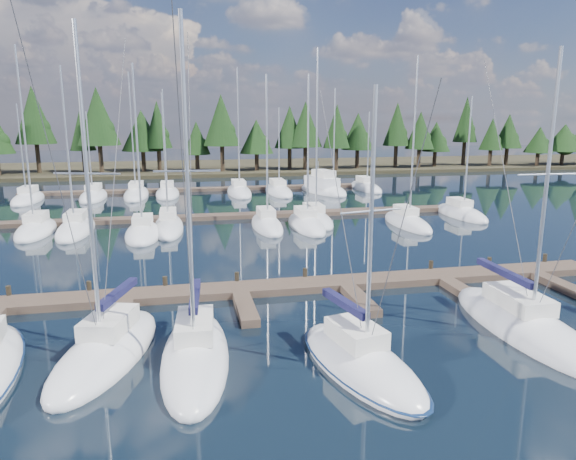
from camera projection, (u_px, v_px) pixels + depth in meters
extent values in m
plane|color=black|center=(222.00, 243.00, 39.91)|extent=(260.00, 260.00, 0.00)
cube|color=#312C1B|center=(197.00, 168.00, 97.25)|extent=(220.00, 30.00, 0.60)
cube|color=#4F3E31|center=(239.00, 290.00, 28.39)|extent=(44.00, 2.00, 0.40)
cube|color=#4F3E31|center=(120.00, 318.00, 24.33)|extent=(0.90, 4.00, 0.40)
cube|color=#4F3E31|center=(246.00, 309.00, 25.52)|extent=(0.90, 4.00, 0.40)
cube|color=#4F3E31|center=(360.00, 300.00, 26.71)|extent=(0.90, 4.00, 0.40)
cube|color=#4F3E31|center=(465.00, 293.00, 27.90)|extent=(0.90, 4.00, 0.40)
cube|color=#4F3E31|center=(561.00, 286.00, 29.08)|extent=(0.90, 4.00, 0.40)
cylinder|color=black|center=(9.00, 294.00, 26.92)|extent=(0.26, 0.26, 0.90)
cylinder|color=black|center=(89.00, 289.00, 27.71)|extent=(0.26, 0.26, 0.90)
cylinder|color=black|center=(165.00, 284.00, 28.50)|extent=(0.26, 0.26, 0.90)
cylinder|color=black|center=(237.00, 280.00, 29.29)|extent=(0.26, 0.26, 0.90)
cylinder|color=black|center=(305.00, 276.00, 30.09)|extent=(0.26, 0.26, 0.90)
cylinder|color=black|center=(370.00, 272.00, 30.88)|extent=(0.26, 0.26, 0.90)
cylinder|color=black|center=(431.00, 268.00, 31.67)|extent=(0.26, 0.26, 0.90)
cylinder|color=black|center=(489.00, 264.00, 32.46)|extent=(0.26, 0.26, 0.90)
cylinder|color=black|center=(545.00, 261.00, 33.25)|extent=(0.26, 0.26, 0.90)
cube|color=#4F3E31|center=(214.00, 217.00, 49.44)|extent=(50.00, 1.80, 0.40)
cube|color=#4F3E31|center=(204.00, 189.00, 68.57)|extent=(46.00, 1.80, 0.40)
ellipsoid|color=silver|center=(107.00, 354.00, 20.73)|extent=(5.12, 8.83, 1.90)
cube|color=silver|center=(109.00, 322.00, 20.88)|extent=(2.26, 3.01, 0.70)
cylinder|color=silver|center=(88.00, 189.00, 18.88)|extent=(0.20, 0.20, 11.83)
cylinder|color=silver|center=(118.00, 297.00, 21.70)|extent=(1.18, 3.56, 0.12)
cube|color=#141437|center=(118.00, 293.00, 21.67)|extent=(1.35, 3.47, 0.30)
cylinder|color=silver|center=(87.00, 173.00, 18.76)|extent=(2.44, 0.80, 0.07)
cylinder|color=#3F3F44|center=(63.00, 201.00, 17.16)|extent=(1.08, 3.48, 12.14)
cylinder|color=#3F3F44|center=(114.00, 186.00, 21.07)|extent=(1.32, 4.28, 12.14)
ellipsoid|color=silver|center=(196.00, 358.00, 20.37)|extent=(3.23, 8.99, 1.90)
cube|color=silver|center=(195.00, 326.00, 20.54)|extent=(1.64, 2.92, 0.70)
cylinder|color=silver|center=(188.00, 188.00, 18.47)|extent=(0.17, 0.17, 12.07)
cylinder|color=silver|center=(195.00, 299.00, 21.41)|extent=(0.38, 3.89, 0.12)
cube|color=#141437|center=(195.00, 296.00, 21.37)|extent=(0.60, 3.73, 0.30)
cylinder|color=silver|center=(187.00, 171.00, 18.34)|extent=(2.37, 0.23, 0.07)
cylinder|color=#3F3F44|center=(185.00, 200.00, 16.67)|extent=(0.29, 3.82, 12.38)
cylinder|color=#3F3F44|center=(191.00, 184.00, 20.77)|extent=(0.35, 4.70, 12.38)
ellipsoid|color=silver|center=(360.00, 366.00, 19.77)|extent=(4.33, 8.03, 1.90)
cube|color=silver|center=(356.00, 333.00, 19.85)|extent=(2.01, 2.71, 0.70)
cylinder|color=silver|center=(371.00, 224.00, 18.22)|extent=(0.19, 0.19, 9.59)
cylinder|color=silver|center=(345.00, 307.00, 20.51)|extent=(0.83, 3.30, 0.12)
cube|color=#141437|center=(345.00, 303.00, 20.48)|extent=(1.02, 3.20, 0.30)
cylinder|color=silver|center=(371.00, 211.00, 18.12)|extent=(2.46, 0.60, 0.07)
cylinder|color=#3F3F44|center=(398.00, 238.00, 16.79)|extent=(0.73, 3.23, 9.90)
cylinder|color=#3F3F44|center=(342.00, 218.00, 20.06)|extent=(0.89, 3.98, 9.90)
ellipsoid|color=#0D2043|center=(360.00, 364.00, 19.75)|extent=(4.51, 8.35, 0.18)
ellipsoid|color=silver|center=(523.00, 328.00, 23.32)|extent=(3.20, 10.38, 1.90)
cube|color=silver|center=(519.00, 299.00, 23.56)|extent=(1.73, 3.33, 0.70)
cylinder|color=silver|center=(546.00, 188.00, 21.44)|extent=(0.16, 0.16, 11.28)
cylinder|color=silver|center=(504.00, 276.00, 24.59)|extent=(0.18, 4.55, 0.12)
cube|color=#141437|center=(504.00, 273.00, 24.56)|extent=(0.41, 4.35, 0.30)
cylinder|color=silver|center=(548.00, 174.00, 21.32)|extent=(2.76, 0.11, 0.07)
cylinder|color=#3F3F44|center=(507.00, 183.00, 24.10)|extent=(0.11, 5.50, 11.59)
ellipsoid|color=silver|center=(36.00, 231.00, 43.24)|extent=(2.77, 8.10, 1.90)
cube|color=silver|center=(36.00, 217.00, 43.37)|extent=(1.52, 2.59, 0.70)
cylinder|color=silver|center=(25.00, 137.00, 41.17)|extent=(0.16, 0.16, 14.09)
ellipsoid|color=silver|center=(76.00, 230.00, 43.72)|extent=(2.76, 9.44, 1.90)
cube|color=silver|center=(76.00, 215.00, 43.92)|extent=(1.52, 3.02, 0.70)
cylinder|color=silver|center=(67.00, 146.00, 41.75)|extent=(0.16, 0.16, 12.59)
ellipsoid|color=silver|center=(143.00, 235.00, 41.99)|extent=(2.82, 7.62, 1.90)
cube|color=silver|center=(143.00, 220.00, 42.10)|extent=(1.55, 2.44, 0.70)
cylinder|color=silver|center=(137.00, 147.00, 40.10)|extent=(0.16, 0.16, 12.60)
ellipsoid|color=silver|center=(169.00, 228.00, 44.58)|extent=(2.52, 9.47, 1.90)
cube|color=silver|center=(168.00, 213.00, 44.78)|extent=(1.38, 3.03, 0.70)
cylinder|color=silver|center=(165.00, 157.00, 42.81)|extent=(0.16, 0.16, 10.60)
ellipsoid|color=silver|center=(267.00, 226.00, 45.41)|extent=(2.46, 8.61, 1.90)
cube|color=silver|center=(266.00, 212.00, 45.57)|extent=(1.35, 2.76, 0.70)
cylinder|color=silver|center=(267.00, 148.00, 43.54)|extent=(0.16, 0.16, 12.04)
ellipsoid|color=silver|center=(306.00, 226.00, 45.53)|extent=(2.69, 8.83, 1.90)
cube|color=silver|center=(305.00, 212.00, 45.70)|extent=(1.48, 2.83, 0.70)
cylinder|color=silver|center=(308.00, 148.00, 43.64)|extent=(0.16, 0.16, 12.10)
ellipsoid|color=silver|center=(315.00, 221.00, 47.60)|extent=(2.81, 7.87, 1.90)
cube|color=silver|center=(314.00, 208.00, 47.72)|extent=(1.55, 2.52, 0.70)
cylinder|color=silver|center=(317.00, 133.00, 45.50)|extent=(0.16, 0.16, 14.45)
ellipsoid|color=silver|center=(407.00, 224.00, 46.34)|extent=(2.43, 8.62, 1.90)
cube|color=silver|center=(406.00, 210.00, 46.50)|extent=(1.34, 2.76, 0.70)
cylinder|color=silver|center=(414.00, 138.00, 44.30)|extent=(0.16, 0.16, 13.64)
ellipsoid|color=silver|center=(461.00, 215.00, 50.76)|extent=(2.60, 8.64, 1.90)
cube|color=silver|center=(460.00, 202.00, 50.91)|extent=(1.43, 2.77, 0.70)
cylinder|color=silver|center=(468.00, 153.00, 49.04)|extent=(0.16, 0.16, 10.52)
ellipsoid|color=silver|center=(28.00, 200.00, 59.88)|extent=(2.89, 9.08, 1.90)
cube|color=silver|center=(28.00, 189.00, 60.06)|extent=(1.59, 2.91, 0.70)
cylinder|color=silver|center=(21.00, 149.00, 58.19)|extent=(0.16, 0.16, 10.10)
ellipsoid|color=silver|center=(94.00, 197.00, 62.00)|extent=(2.92, 9.64, 1.90)
cube|color=silver|center=(93.00, 187.00, 62.21)|extent=(1.61, 3.08, 0.70)
cylinder|color=silver|center=(89.00, 152.00, 60.37)|extent=(0.16, 0.16, 9.28)
ellipsoid|color=silver|center=(136.00, 195.00, 63.88)|extent=(2.89, 11.26, 1.90)
cube|color=silver|center=(136.00, 185.00, 64.16)|extent=(1.59, 3.60, 0.70)
cylinder|color=silver|center=(132.00, 132.00, 61.68)|extent=(0.16, 0.16, 13.86)
ellipsoid|color=silver|center=(168.00, 194.00, 64.41)|extent=(2.88, 9.30, 1.90)
cube|color=silver|center=(167.00, 184.00, 64.60)|extent=(1.58, 2.98, 0.70)
cylinder|color=silver|center=(165.00, 139.00, 62.52)|extent=(0.16, 0.16, 11.91)
ellipsoid|color=silver|center=(239.00, 193.00, 65.92)|extent=(2.90, 10.70, 1.90)
cube|color=silver|center=(239.00, 183.00, 66.17)|extent=(1.59, 3.42, 0.70)
cylinder|color=silver|center=(238.00, 128.00, 63.67)|extent=(0.16, 0.16, 14.56)
ellipsoid|color=silver|center=(278.00, 192.00, 66.72)|extent=(2.99, 11.09, 1.90)
cube|color=silver|center=(278.00, 182.00, 66.99)|extent=(1.64, 3.55, 0.70)
cylinder|color=silver|center=(279.00, 147.00, 64.96)|extent=(0.16, 0.16, 9.85)
ellipsoid|color=silver|center=(332.00, 192.00, 66.02)|extent=(2.99, 7.61, 1.90)
cube|color=silver|center=(332.00, 183.00, 66.13)|extent=(1.64, 2.44, 0.70)
cylinder|color=silver|center=(334.00, 138.00, 64.19)|extent=(0.16, 0.16, 12.11)
ellipsoid|color=silver|center=(366.00, 188.00, 69.87)|extent=(2.75, 9.84, 1.90)
cube|color=silver|center=(365.00, 179.00, 70.08)|extent=(1.51, 3.15, 0.70)
cylinder|color=silver|center=(368.00, 148.00, 68.22)|extent=(0.16, 0.16, 9.35)
ellipsoid|color=silver|center=(321.00, 191.00, 67.22)|extent=(5.51, 10.19, 1.94)
cube|color=silver|center=(322.00, 182.00, 66.94)|extent=(3.66, 5.76, 1.29)
cube|color=silver|center=(323.00, 174.00, 66.28)|extent=(2.55, 3.72, 0.97)
cylinder|color=silver|center=(318.00, 168.00, 67.42)|extent=(0.10, 0.10, 1.72)
cylinder|color=black|center=(38.00, 158.00, 85.14)|extent=(0.70, 0.70, 4.78)
cone|color=black|center=(34.00, 115.00, 83.64)|extent=(6.37, 6.37, 9.30)
ellipsoid|color=black|center=(38.00, 128.00, 84.19)|extent=(3.82, 3.82, 3.82)
cylinder|color=black|center=(84.00, 161.00, 85.92)|extent=(0.70, 0.70, 3.65)
cone|color=black|center=(82.00, 129.00, 84.78)|extent=(4.13, 4.13, 7.09)
ellipsoid|color=black|center=(86.00, 139.00, 85.22)|extent=(2.48, 2.48, 2.48)
cylinder|color=black|center=(101.00, 160.00, 82.90)|extent=(0.70, 0.70, 4.67)
cone|color=black|center=(98.00, 116.00, 81.43)|extent=(6.69, 6.69, 9.09)
ellipsoid|color=black|center=(102.00, 129.00, 81.97)|extent=(4.01, 4.01, 4.01)
cylinder|color=black|center=(144.00, 161.00, 87.73)|extent=(0.70, 0.70, 3.49)
cone|color=black|center=(142.00, 130.00, 86.64)|extent=(6.97, 6.97, 6.78)
ellipsoid|color=black|center=(145.00, 140.00, 87.07)|extent=(4.18, 4.18, 4.18)
cylinder|color=black|center=(159.00, 160.00, 86.79)|extent=(0.70, 0.70, 4.00)
cone|color=black|center=(157.00, 124.00, 85.53)|extent=(4.60, 4.60, 7.77)
ellipsoid|color=black|center=(161.00, 135.00, 86.01)|extent=(2.76, 2.76, 2.76)
cylinder|color=black|center=(197.00, 163.00, 88.12)|extent=(0.70, 0.70, 2.85)
cone|color=black|center=(196.00, 138.00, 87.22)|extent=(4.62, 4.62, 5.55)
ellipsoid|color=black|center=(200.00, 145.00, 87.59)|extent=(2.77, 2.77, 2.77)
cylinder|color=black|center=(222.00, 158.00, 87.47)|extent=(0.70, 0.70, 4.36)
cone|color=black|center=(221.00, 120.00, 86.10)|extent=(6.21, 6.21, 8.48)
ellipsoid|color=black|center=(225.00, 132.00, 86.61)|extent=(3.73, 3.73, 3.73)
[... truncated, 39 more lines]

